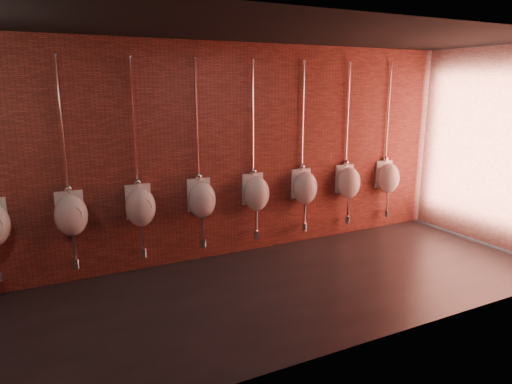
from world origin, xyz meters
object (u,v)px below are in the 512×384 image
urinal_2 (140,206)px  urinal_3 (202,199)px  urinal_5 (305,187)px  urinal_1 (71,214)px  urinal_7 (388,177)px  urinal_4 (256,193)px  urinal_6 (349,182)px

urinal_2 → urinal_3: (0.89, 0.00, 0.00)m
urinal_5 → urinal_2: bearing=180.0°
urinal_1 → urinal_7: bearing=0.0°
urinal_4 → urinal_1: bearing=180.0°
urinal_2 → urinal_7: bearing=0.0°
urinal_3 → urinal_6: (2.67, 0.00, 0.00)m
urinal_3 → urinal_6: bearing=0.0°
urinal_2 → urinal_3: 0.89m
urinal_1 → urinal_5: 3.56m
urinal_3 → urinal_7: (3.56, 0.00, 0.00)m
urinal_5 → urinal_4: bearing=180.0°
urinal_2 → urinal_6: (3.56, 0.00, 0.00)m
urinal_2 → urinal_6: size_ratio=1.00×
urinal_5 → urinal_7: 1.78m
urinal_1 → urinal_7: (5.34, 0.00, 0.00)m
urinal_1 → urinal_3: 1.78m
urinal_1 → urinal_6: bearing=0.0°
urinal_6 → urinal_7: (0.89, 0.00, 0.00)m
urinal_4 → urinal_5: size_ratio=1.00×
urinal_2 → urinal_3: size_ratio=1.00×
urinal_4 → urinal_6: size_ratio=1.00×
urinal_5 → urinal_6: same height
urinal_1 → urinal_6: 4.45m
urinal_6 → urinal_7: same height
urinal_4 → urinal_5: bearing=0.0°
urinal_5 → urinal_7: (1.78, 0.00, 0.00)m
urinal_1 → urinal_7: same height
urinal_5 → urinal_7: bearing=0.0°
urinal_1 → urinal_4: size_ratio=1.00×
urinal_4 → urinal_7: size_ratio=1.00×
urinal_5 → urinal_7: same height
urinal_3 → urinal_7: same height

